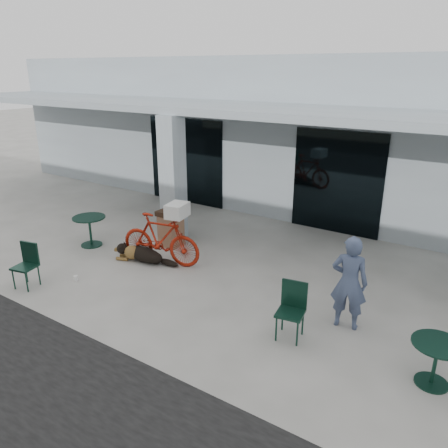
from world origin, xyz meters
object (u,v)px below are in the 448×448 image
Objects in this scene: dog at (144,254)px; cafe_table_near at (90,231)px; trash_receptacle at (171,228)px; person at (349,283)px; cafe_table_far at (435,364)px; bicycle at (161,239)px; cafe_chair_near at (25,266)px; cafe_chair_far_a at (290,312)px.

cafe_table_near reaches higher than dog.
person is at bearing -13.39° from trash_receptacle.
cafe_table_far reaches higher than dog.
bicycle reaches higher than cafe_chair_near.
bicycle is 2.71× the size of cafe_table_far.
person is (-1.50, 0.76, 0.49)m from cafe_table_far.
bicycle is at bearing -12.42° from person.
cafe_table_far is at bearing -1.88° from cafe_chair_near.
cafe_chair_near reaches higher than cafe_table_far.
person is at bearing 7.66° from cafe_chair_near.
cafe_chair_far_a is (5.16, 1.31, 0.02)m from cafe_chair_near.
cafe_chair_far_a reaches higher than cafe_table_far.
person is at bearing 153.18° from cafe_table_far.
trash_receptacle is at bearing 163.21° from cafe_table_far.
cafe_chair_near is 0.96× the size of cafe_chair_far_a.
dog is at bearing 105.35° from bicycle.
cafe_table_far is 6.59m from trash_receptacle.
person reaches higher than cafe_chair_near.
cafe_table_far is at bearing -26.63° from dog.
dog is (-0.37, -0.18, -0.38)m from bicycle.
cafe_table_near is 8.01m from cafe_table_far.
cafe_table_near is 0.48× the size of person.
bicycle is 3.84m from cafe_chair_far_a.
cafe_chair_far_a is at bearing 1.53° from cafe_chair_near.
cafe_table_near is 0.87× the size of cafe_chair_near.
cafe_table_near is at bearing -9.83° from person.
bicycle reaches higher than trash_receptacle.
person is at bearing 43.21° from cafe_chair_far_a.
cafe_chair_near reaches higher than cafe_table_near.
dog is at bearing -83.99° from trash_receptacle.
person is (4.69, -0.04, 0.62)m from dog.
cafe_table_near is 6.49m from person.
trash_receptacle is (-0.12, 1.10, 0.26)m from dog.
trash_receptacle is at bearing 33.54° from cafe_table_near.
dog is at bearing 172.61° from cafe_table_far.
person reaches higher than dog.
bicycle is at bearing 6.96° from dog.
cafe_table_far is (5.83, -0.98, -0.24)m from bicycle.
bicycle is 0.56m from dog.
cafe_chair_near is 1.28× the size of cafe_table_far.
cafe_table_far is 1.75m from person.
cafe_chair_far_a is at bearing -31.64° from dog.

